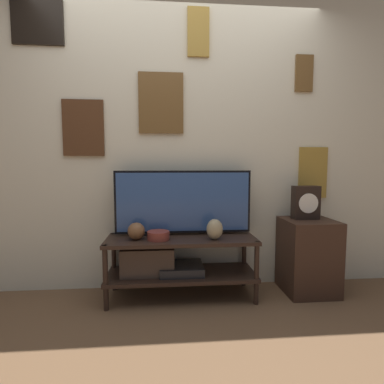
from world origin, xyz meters
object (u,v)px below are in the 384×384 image
Objects in this scene: vase_wide_bowl at (158,235)px; mantel_clock at (306,203)px; vase_round_glass at (136,231)px; television at (183,202)px; vase_urn_stoneware at (215,229)px.

vase_wide_bowl is 0.62× the size of mantel_clock.
vase_wide_bowl is (0.18, -0.02, -0.04)m from vase_round_glass.
vase_round_glass is at bearing -161.07° from television.
television is 0.36m from vase_wide_bowl.
vase_urn_stoneware is at bearing -4.98° from vase_round_glass.
vase_urn_stoneware is at bearing -4.43° from vase_wide_bowl.
television is 1.07m from mantel_clock.
vase_urn_stoneware reaches higher than vase_round_glass.
television is at bearing 177.29° from mantel_clock.
vase_round_glass is 0.63m from vase_urn_stoneware.
television is at bearing 18.93° from vase_round_glass.
television is 6.48× the size of vase_wide_bowl.
mantel_clock is at bearing -2.71° from television.
television reaches higher than vase_wide_bowl.
mantel_clock reaches higher than vase_round_glass.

